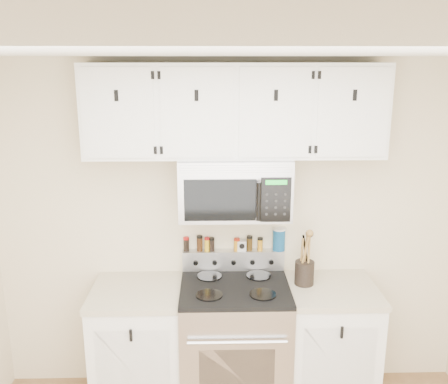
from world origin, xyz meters
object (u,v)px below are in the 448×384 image
Objects in this scene: salt_canister at (279,239)px; microwave at (235,187)px; utensil_crock at (304,271)px; range at (235,344)px.

microwave is at bearing -155.39° from salt_canister.
utensil_crock is (0.50, -0.05, -0.61)m from microwave.
microwave reaches higher than range.
range is 0.83m from salt_canister.
utensil_crock reaches higher than salt_canister.
microwave is 1.90× the size of utensil_crock.
salt_canister reaches higher than range.
utensil_crock is 0.31m from salt_canister.
microwave reaches higher than utensil_crock.
microwave is 4.44× the size of salt_canister.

